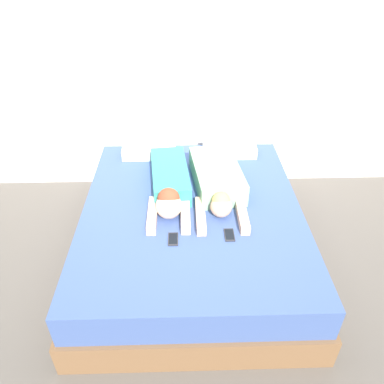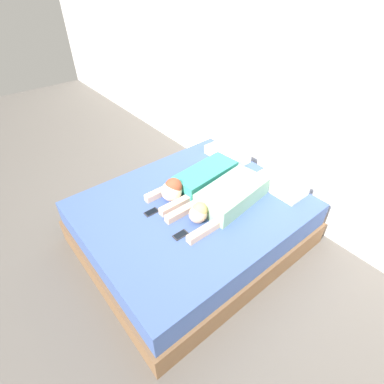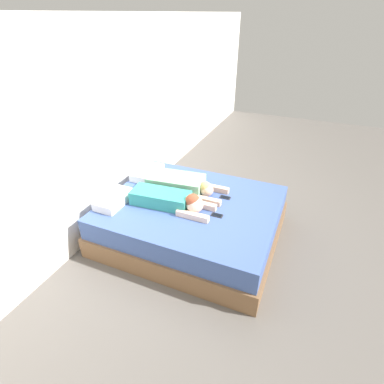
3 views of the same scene
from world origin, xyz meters
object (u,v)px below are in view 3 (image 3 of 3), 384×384
Objects in this scene: pillow_head_right at (147,172)px; person_left at (171,200)px; cell_phone_left at (217,215)px; cell_phone_right at (225,197)px; pillow_head_left at (115,199)px; bed at (192,220)px; person_right at (182,184)px.

pillow_head_right is 0.90m from person_left.
cell_phone_left is 1.00× the size of cell_phone_right.
cell_phone_right is at bearing -61.64° from pillow_head_left.
bed is at bearing 127.22° from cell_phone_right.
pillow_head_right is at bearing 83.93° from cell_phone_right.
bed is at bearing -65.67° from pillow_head_left.
person_right is at bearing 94.14° from cell_phone_right.
bed is 0.50m from cell_phone_left.
person_right is (0.41, 0.05, 0.00)m from person_left.
bed is at bearing -132.32° from person_right.
pillow_head_left is 1.29m from cell_phone_left.
bed is at bearing -114.33° from pillow_head_right.
person_right is 0.74m from cell_phone_left.
cell_phone_left is (-0.55, -1.26, -0.05)m from pillow_head_right.
cell_phone_left is (-0.37, -0.63, -0.09)m from person_right.
person_left is 0.41m from person_right.
bed is 0.52m from cell_phone_right.
cell_phone_left is at bearing -113.37° from pillow_head_right.
pillow_head_left is 0.79m from pillow_head_right.
bed is 4.17× the size of pillow_head_right.
pillow_head_left reaches higher than cell_phone_right.
person_right reaches higher than cell_phone_right.
person_right is at bearing -105.36° from pillow_head_right.
cell_phone_left is (0.25, -1.26, -0.05)m from pillow_head_left.
pillow_head_right is (0.79, 0.00, 0.00)m from pillow_head_left.
pillow_head_left is at bearing 118.36° from cell_phone_right.
bed is 0.49m from person_right.
cell_phone_right is (0.04, -0.60, -0.09)m from person_right.
bed is 1.02m from pillow_head_left.
pillow_head_right is at bearing 49.72° from person_left.
pillow_head_right is 0.49× the size of person_left.
person_right is at bearing 47.68° from bed.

